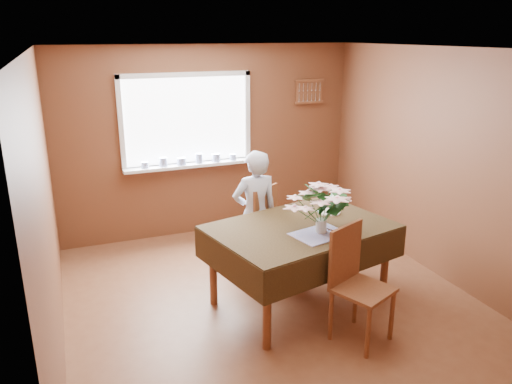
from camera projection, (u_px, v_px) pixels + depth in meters
name	position (u px, v px, depth m)	size (l,w,h in m)	color
floor	(276.00, 307.00, 5.02)	(4.50, 4.50, 0.00)	brown
ceiling	(280.00, 49.00, 4.26)	(4.50, 4.50, 0.00)	white
wall_back	(209.00, 141.00, 6.64)	(4.00, 4.00, 0.00)	brown
wall_front	(449.00, 306.00, 2.65)	(4.00, 4.00, 0.00)	brown
wall_left	(47.00, 216.00, 3.94)	(4.50, 4.50, 0.00)	brown
wall_right	(448.00, 168.00, 5.34)	(4.50, 4.50, 0.00)	brown
window_assembly	(188.00, 136.00, 6.45)	(1.72, 0.20, 1.22)	white
spoon_rack	(309.00, 92.00, 6.93)	(0.44, 0.05, 0.33)	brown
dining_table	(301.00, 236.00, 4.90)	(1.94, 1.53, 0.84)	brown
chair_far	(257.00, 224.00, 5.70)	(0.60, 0.60, 1.01)	brown
chair_near	(355.00, 279.00, 4.39)	(0.59, 0.59, 1.04)	brown
seated_woman	(255.00, 214.00, 5.52)	(0.53, 0.35, 1.44)	white
flower_bouquet	(322.00, 203.00, 4.61)	(0.53, 0.53, 0.46)	white
side_plate	(329.00, 212.00, 5.21)	(0.23, 0.23, 0.01)	white
table_knife	(331.00, 230.00, 4.74)	(0.02, 0.21, 0.00)	silver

